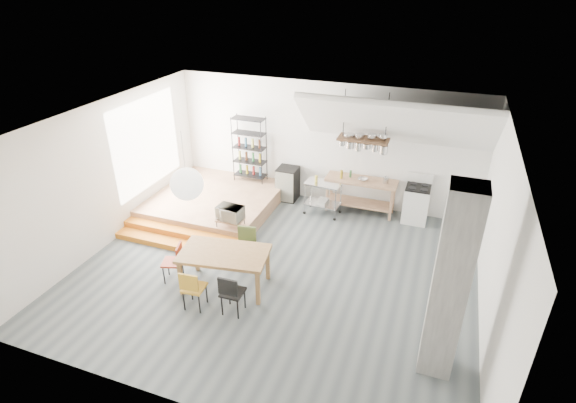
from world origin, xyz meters
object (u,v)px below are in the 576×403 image
at_px(dining_table, 224,256).
at_px(mini_fridge, 288,183).
at_px(rolling_cart, 323,194).
at_px(stove, 416,203).

relative_size(dining_table, mini_fridge, 2.00).
height_order(dining_table, rolling_cart, rolling_cart).
height_order(stove, mini_fridge, stove).
distance_m(stove, rolling_cart, 2.32).
bearing_deg(mini_fridge, rolling_cart, -23.83).
relative_size(dining_table, rolling_cart, 1.96).
bearing_deg(rolling_cart, stove, 15.96).
bearing_deg(mini_fridge, dining_table, -87.69).
xyz_separation_m(dining_table, rolling_cart, (0.97, 3.52, -0.15)).
bearing_deg(stove, mini_fridge, 179.26).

